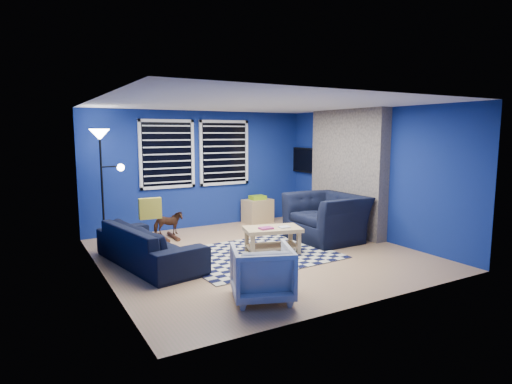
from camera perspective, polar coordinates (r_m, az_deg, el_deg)
floor at (r=7.33m, az=0.35°, el=-8.23°), size 5.00×5.00×0.00m
ceiling at (r=7.05m, az=0.37°, el=11.68°), size 5.00×5.00×0.00m
wall_back at (r=9.32m, az=-7.36°, el=3.00°), size 5.00×0.00×5.00m
wall_left at (r=6.23m, az=-19.98°, el=0.18°), size 0.00×5.00×5.00m
wall_right at (r=8.60m, az=14.95°, el=2.39°), size 0.00×5.00×5.00m
fireplace at (r=8.87m, az=12.02°, el=2.30°), size 0.65×2.00×2.50m
window_left at (r=9.00m, az=-11.74°, el=4.96°), size 1.17×0.06×1.42m
window_right at (r=9.48m, az=-4.23°, el=5.24°), size 1.17×0.06×1.42m
tv at (r=10.08m, az=6.74°, el=4.22°), size 0.07×1.00×0.58m
rug at (r=7.25m, az=-0.08°, el=-8.33°), size 2.60×2.12×0.02m
sofa at (r=6.89m, az=-14.06°, el=-6.78°), size 2.29×1.24×0.63m
armchair_big at (r=8.26m, az=9.39°, el=-3.37°), size 1.37×1.20×0.88m
armchair_bent at (r=5.32m, az=0.80°, el=-10.69°), size 0.94×0.95×0.68m
rocking_horse at (r=8.44m, az=-11.63°, el=-4.12°), size 0.39×0.60×0.47m
coffee_table at (r=7.27m, az=2.20°, el=-5.71°), size 1.05×0.77×0.47m
cabinet at (r=9.78m, az=0.22°, el=-2.47°), size 0.68×0.50×0.62m
floor_lamp at (r=8.16m, az=-19.88°, el=5.23°), size 0.57×0.35×2.10m
throw_pillow at (r=7.22m, az=-13.93°, el=-2.15°), size 0.37×0.13×0.34m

